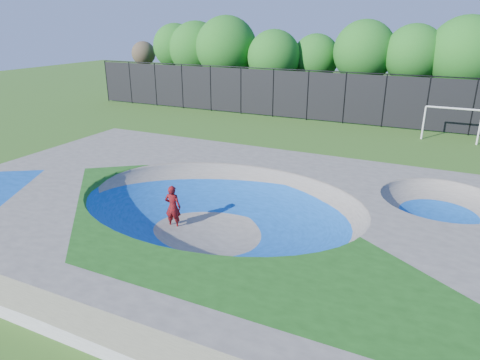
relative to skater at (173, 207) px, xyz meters
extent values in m
plane|color=#2C5818|center=(1.90, 0.30, -0.88)|extent=(120.00, 120.00, 0.00)
cube|color=gray|center=(1.90, 0.30, -0.13)|extent=(22.00, 14.00, 1.50)
imported|color=red|center=(0.00, 0.00, 0.00)|extent=(0.71, 0.53, 1.76)
cube|color=black|center=(0.00, 0.00, -0.86)|extent=(0.81, 0.44, 0.05)
cylinder|color=silver|center=(7.93, 18.79, 0.25)|extent=(0.12, 0.12, 2.27)
cylinder|color=silver|center=(11.34, 18.79, 0.25)|extent=(0.12, 0.12, 2.27)
cylinder|color=silver|center=(9.64, 18.79, 1.39)|extent=(3.41, 0.12, 0.12)
cylinder|color=black|center=(-22.10, 21.30, 1.12)|extent=(0.09, 0.09, 4.00)
cylinder|color=black|center=(-19.10, 21.30, 1.12)|extent=(0.09, 0.09, 4.00)
cylinder|color=black|center=(-16.10, 21.30, 1.12)|extent=(0.09, 0.09, 4.00)
cylinder|color=black|center=(-13.10, 21.30, 1.12)|extent=(0.09, 0.09, 4.00)
cylinder|color=black|center=(-10.10, 21.30, 1.12)|extent=(0.09, 0.09, 4.00)
cylinder|color=black|center=(-7.10, 21.30, 1.12)|extent=(0.09, 0.09, 4.00)
cylinder|color=black|center=(-4.10, 21.30, 1.12)|extent=(0.09, 0.09, 4.00)
cylinder|color=black|center=(-1.10, 21.30, 1.12)|extent=(0.09, 0.09, 4.00)
cylinder|color=black|center=(1.90, 21.30, 1.12)|extent=(0.09, 0.09, 4.00)
cylinder|color=black|center=(4.90, 21.30, 1.12)|extent=(0.09, 0.09, 4.00)
cylinder|color=black|center=(7.90, 21.30, 1.12)|extent=(0.09, 0.09, 4.00)
cylinder|color=black|center=(10.90, 21.30, 1.12)|extent=(0.09, 0.09, 4.00)
cube|color=black|center=(1.90, 21.30, 1.12)|extent=(48.00, 0.03, 3.80)
cylinder|color=black|center=(1.90, 21.30, 3.12)|extent=(48.00, 0.08, 0.08)
cylinder|color=#4B2F25|center=(-21.75, 27.16, 0.75)|extent=(0.44, 0.44, 3.27)
sphere|color=brown|center=(-21.75, 27.16, 3.48)|extent=(2.60, 2.60, 2.60)
cylinder|color=#4B2F25|center=(-17.41, 27.00, 0.85)|extent=(0.44, 0.44, 3.46)
sphere|color=#1A6219|center=(-17.41, 27.00, 4.33)|extent=(4.67, 4.67, 4.67)
cylinder|color=#4B2F25|center=(-14.63, 26.56, 0.63)|extent=(0.44, 0.44, 3.02)
sphere|color=#1A6219|center=(-14.63, 26.56, 4.18)|extent=(5.45, 5.45, 5.45)
cylinder|color=#4B2F25|center=(-10.56, 25.36, 0.70)|extent=(0.44, 0.44, 3.16)
sphere|color=#1A6219|center=(-10.56, 25.36, 4.47)|extent=(5.83, 5.83, 5.83)
cylinder|color=#4B2F25|center=(-5.61, 25.15, 0.54)|extent=(0.44, 0.44, 2.84)
sphere|color=#1A6219|center=(-5.61, 25.15, 3.77)|extent=(4.82, 4.82, 4.82)
cylinder|color=#4B2F25|center=(-2.31, 27.33, 0.58)|extent=(0.44, 0.44, 2.93)
sphere|color=#1A6219|center=(-2.31, 27.33, 3.65)|extent=(4.28, 4.28, 4.28)
cylinder|color=#4B2F25|center=(2.25, 26.04, 0.79)|extent=(0.44, 0.44, 3.34)
sphere|color=#1A6219|center=(2.25, 26.04, 4.41)|extent=(5.20, 5.20, 5.20)
cylinder|color=#4B2F25|center=(6.18, 25.88, 0.84)|extent=(0.44, 0.44, 3.44)
sphere|color=#1A6219|center=(6.18, 25.88, 4.32)|extent=(4.72, 4.72, 4.72)
cylinder|color=#4B2F25|center=(9.93, 26.06, 0.71)|extent=(0.44, 0.44, 3.19)
sphere|color=#1A6219|center=(9.93, 26.06, 4.46)|extent=(5.73, 5.73, 5.73)
camera|label=1|loc=(8.88, -12.64, 6.76)|focal=32.00mm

